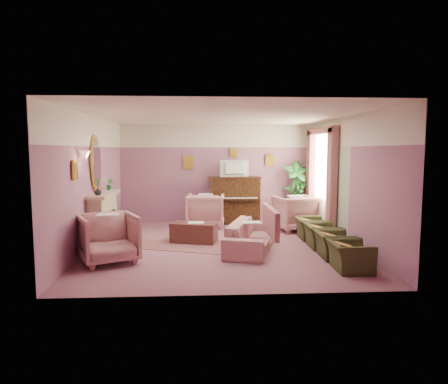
{
  "coord_description": "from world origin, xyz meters",
  "views": [
    {
      "loc": [
        -0.43,
        -8.54,
        2.07
      ],
      "look_at": [
        0.07,
        0.4,
        1.13
      ],
      "focal_mm": 32.0,
      "sensor_mm": 36.0,
      "label": 1
    }
  ],
  "objects": [
    {
      "name": "sofa_throw",
      "position": [
        1.0,
        -0.42,
        0.6
      ],
      "size": [
        0.1,
        1.54,
        0.57
      ],
      "primitive_type": "cube",
      "color": "#9A5459",
      "rests_on": "sofa"
    },
    {
      "name": "pelmet",
      "position": [
        2.62,
        1.55,
        2.56
      ],
      "size": [
        0.16,
        2.2,
        0.16
      ],
      "primitive_type": "cube",
      "color": "#9A5459",
      "rests_on": "wall_right"
    },
    {
      "name": "wall_front",
      "position": [
        0.0,
        -3.0,
        1.4
      ],
      "size": [
        5.5,
        0.02,
        2.8
      ],
      "primitive_type": "cube",
      "color": "#774F6D",
      "rests_on": "floor"
    },
    {
      "name": "palm_plant",
      "position": [
        2.27,
        2.63,
        1.06
      ],
      "size": [
        0.76,
        0.76,
        1.44
      ],
      "primitive_type": "imported",
      "color": "#24742B",
      "rests_on": "palm_pot"
    },
    {
      "name": "print_back_mid",
      "position": [
        0.5,
        2.96,
        2.0
      ],
      "size": [
        0.22,
        0.03,
        0.26
      ],
      "primitive_type": "cube",
      "color": "gold",
      "rests_on": "wall_back"
    },
    {
      "name": "piano_top",
      "position": [
        0.5,
        2.68,
        1.31
      ],
      "size": [
        1.45,
        0.65,
        0.04
      ],
      "primitive_type": "cube",
      "color": "black",
      "rests_on": "piano"
    },
    {
      "name": "side_table",
      "position": [
        2.25,
        2.59,
        0.35
      ],
      "size": [
        0.52,
        0.52,
        0.7
      ],
      "primitive_type": "cylinder",
      "color": "white",
      "rests_on": "floor"
    },
    {
      "name": "floral_armchair_left",
      "position": [
        -0.32,
        2.09,
        0.5
      ],
      "size": [
        0.97,
        0.97,
        1.01
      ],
      "primitive_type": "imported",
      "color": "tan",
      "rests_on": "floor"
    },
    {
      "name": "palm_pot",
      "position": [
        2.27,
        2.63,
        0.17
      ],
      "size": [
        0.34,
        0.34,
        0.34
      ],
      "primitive_type": "cylinder",
      "color": "brown",
      "rests_on": "floor"
    },
    {
      "name": "hearth",
      "position": [
        -2.39,
        0.2,
        0.01
      ],
      "size": [
        0.55,
        1.5,
        0.02
      ],
      "primitive_type": "cube",
      "color": "tan",
      "rests_on": "floor"
    },
    {
      "name": "wall_left",
      "position": [
        -2.75,
        0.0,
        1.4
      ],
      "size": [
        0.02,
        6.0,
        2.8
      ],
      "primitive_type": "cube",
      "color": "#774F6D",
      "rests_on": "floor"
    },
    {
      "name": "fire_ember",
      "position": [
        -2.45,
        0.2,
        0.22
      ],
      "size": [
        0.06,
        0.54,
        0.1
      ],
      "primitive_type": "cube",
      "color": "#FF2E05",
      "rests_on": "floor"
    },
    {
      "name": "window_blind",
      "position": [
        2.7,
        1.55,
        1.7
      ],
      "size": [
        0.03,
        1.4,
        1.8
      ],
      "primitive_type": "cube",
      "color": "beige",
      "rests_on": "wall_right"
    },
    {
      "name": "fireplace_surround",
      "position": [
        -2.59,
        0.2,
        0.55
      ],
      "size": [
        0.3,
        1.4,
        1.1
      ],
      "primitive_type": "cube",
      "color": "tan",
      "rests_on": "floor"
    },
    {
      "name": "olive_chair_a",
      "position": [
        2.12,
        -1.94,
        0.33
      ],
      "size": [
        0.54,
        0.77,
        0.67
      ],
      "primitive_type": "imported",
      "color": "#373C1D",
      "rests_on": "floor"
    },
    {
      "name": "curtain_left",
      "position": [
        2.62,
        0.63,
        1.3
      ],
      "size": [
        0.16,
        0.34,
        2.6
      ],
      "primitive_type": "cube",
      "color": "#9A5459",
      "rests_on": "floor"
    },
    {
      "name": "curtain_right",
      "position": [
        2.62,
        2.47,
        1.3
      ],
      "size": [
        0.16,
        0.34,
        2.6
      ],
      "primitive_type": "cube",
      "color": "#9A5459",
      "rests_on": "floor"
    },
    {
      "name": "picture_rail_band",
      "position": [
        0.0,
        2.99,
        2.47
      ],
      "size": [
        5.5,
        0.01,
        0.65
      ],
      "primitive_type": "cube",
      "color": "beige",
      "rests_on": "wall_back"
    },
    {
      "name": "coffee_table",
      "position": [
        -0.61,
        0.31,
        0.23
      ],
      "size": [
        1.1,
        0.75,
        0.45
      ],
      "primitive_type": "cube",
      "rotation": [
        0.0,
        0.0,
        -0.27
      ],
      "color": "#46221C",
      "rests_on": "floor"
    },
    {
      "name": "television",
      "position": [
        0.5,
        2.63,
        1.6
      ],
      "size": [
        0.8,
        0.12,
        0.48
      ],
      "primitive_type": "imported",
      "color": "black",
      "rests_on": "piano"
    },
    {
      "name": "print_back_left",
      "position": [
        -0.8,
        2.96,
        1.72
      ],
      "size": [
        0.3,
        0.03,
        0.38
      ],
      "primitive_type": "cube",
      "color": "gold",
      "rests_on": "wall_back"
    },
    {
      "name": "sconce_shade",
      "position": [
        -2.62,
        -0.85,
        1.98
      ],
      "size": [
        0.2,
        0.2,
        0.16
      ],
      "primitive_type": "cone",
      "color": "#FFAF83",
      "rests_on": "wall_left"
    },
    {
      "name": "wall_back",
      "position": [
        0.0,
        3.0,
        1.4
      ],
      "size": [
        5.5,
        0.02,
        2.8
      ],
      "primitive_type": "cube",
      "color": "#774F6D",
      "rests_on": "floor"
    },
    {
      "name": "floral_armchair_front",
      "position": [
        -2.15,
        -1.21,
        0.5
      ],
      "size": [
        0.97,
        0.97,
        1.01
      ],
      "primitive_type": "imported",
      "color": "tan",
      "rests_on": "floor"
    },
    {
      "name": "fireplace_inset",
      "position": [
        -2.49,
        0.2,
        0.4
      ],
      "size": [
        0.18,
        0.72,
        0.68
      ],
      "primitive_type": "cube",
      "color": "black",
      "rests_on": "floor"
    },
    {
      "name": "stripe_panel",
      "position": [
        2.73,
        1.3,
        1.07
      ],
      "size": [
        0.01,
        3.0,
        2.15
      ],
      "primitive_type": "cube",
      "color": "#A5B094",
      "rests_on": "wall_right"
    },
    {
      "name": "olive_chair_c",
      "position": [
        2.12,
        -0.3,
        0.33
      ],
      "size": [
        0.54,
        0.77,
        0.67
      ],
      "primitive_type": "imported",
      "color": "#373C1D",
      "rests_on": "floor"
    },
    {
      "name": "mirror_frame",
      "position": [
        -2.7,
        0.2,
        1.8
      ],
      "size": [
        0.04,
        0.72,
        1.2
      ],
      "primitive_type": "ellipsoid",
      "color": "gold",
      "rests_on": "wall_left"
    },
    {
      "name": "sofa",
      "position": [
        0.6,
        -0.42,
        0.41
      ],
      "size": [
        0.68,
        2.04,
        0.82
      ],
      "primitive_type": "imported",
      "color": "tan",
      "rests_on": "floor"
    },
    {
      "name": "piano_keyshelf",
      "position": [
        0.5,
        2.33,
        0.72
      ],
      "size": [
        1.3,
        0.12,
        0.06
      ],
      "primitive_type": "cube",
      "color": "black",
      "rests_on": "piano"
    },
    {
      "name": "piano_keys",
      "position": [
        0.5,
        2.33,
        0.76
      ],
      "size": [
        1.2,
        0.08,
        0.02
      ],
      "primitive_type": "cube",
      "color": "silver",
      "rests_on": "piano"
    },
    {
      "name": "olive_chair_d",
      "position": [
        2.12,
        0.52,
        0.33
      ],
      "size": [
        0.54,
        0.77,
        0.67
      ],
      "primitive_type": "imported",
      "color": "#373C1D",
      "rests_on": "floor"
    },
    {
      "name": "area_rug",
      "position": [
        -0.55,
        0.31,
        0.01
      ],
      "size": [
        2.94,
        2.5,
        0.01
      ],
      "primitive_type": "cube",
      "rotation": [
        0.0,
        0.0,
        -0.32
      ],
      "color": "#834E4D",
      "rests_on": "floor"
    },
    {
      "name": "side_plant_small",
      "position": [
        2.37,
        2.49,
        0.84
      ],
      "size": [
        0.16,
        0.16,
        0.28
      ],
      "primitive_type": "imported",
      "color": "#24742B",
      "rests_on": "side_table"
    },
    {
      "name": "floral_armchair_right",
      "position": [
        1.98,
        1.55,
        0.5
      ],
      "size": [
        0.97,
        0.97,
        1.01
      ],
      "primitive_type": "imported",
      "color": "tan",
      "rests_on": "floor"
    },
    {
      "name": "side_plant_big",
      "position": [
        2.25,
        2.59,
        0.87
      ],
      "size": [
        0.3,
        0.3,
        0.34
      ],
      "primitive_type": "imported",
      "color": "#24742B",
      "rests_on": "side_table"
    },
    {
      "name": "table_paper",
      "position": [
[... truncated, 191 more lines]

